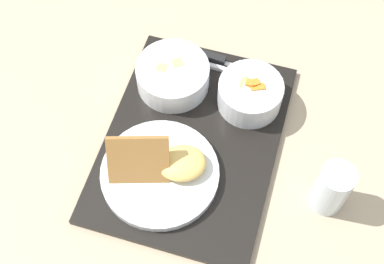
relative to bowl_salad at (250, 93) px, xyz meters
The scene contains 8 objects.
ground_plane 0.15m from the bowl_salad, 37.33° to the right, with size 4.00×4.00×0.00m, color tan.
serving_tray 0.15m from the bowl_salad, 37.33° to the right, with size 0.44×0.33×0.01m.
bowl_salad is the anchor object (origin of this frame).
bowl_soup 0.16m from the bowl_salad, 90.86° to the right, with size 0.14×0.14×0.06m.
plate_main 0.23m from the bowl_salad, 31.30° to the right, with size 0.21×0.21×0.10m.
knife 0.12m from the bowl_salad, 132.19° to the right, with size 0.03×0.20×0.02m.
spoon 0.10m from the bowl_salad, 131.58° to the right, with size 0.04×0.14×0.01m.
glass_water 0.24m from the bowl_salad, 47.86° to the left, with size 0.06×0.06×0.11m.
Camera 1 is at (0.47, 0.13, 0.90)m, focal length 50.00 mm.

